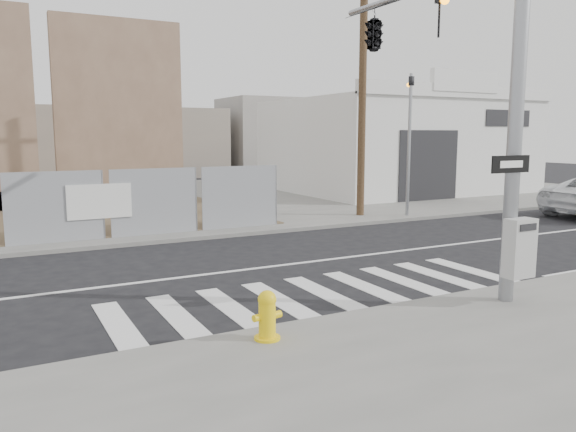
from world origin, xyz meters
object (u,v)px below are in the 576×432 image
signal_pole (414,57)px  fire_hydrant (267,315)px  traffic_cone_d (71,227)px  auto_shop (395,145)px

signal_pole → fire_hydrant: size_ratio=9.42×
traffic_cone_d → signal_pole: bearing=-49.9°
auto_shop → fire_hydrant: 23.96m
signal_pole → auto_shop: 19.04m
auto_shop → fire_hydrant: size_ratio=16.15×
auto_shop → signal_pole: bearing=-127.5°
auto_shop → traffic_cone_d: 19.42m
signal_pole → auto_shop: (11.50, 15.01, -2.25)m
auto_shop → traffic_cone_d: auto_shop is taller
auto_shop → fire_hydrant: (-16.23, -17.52, -2.05)m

